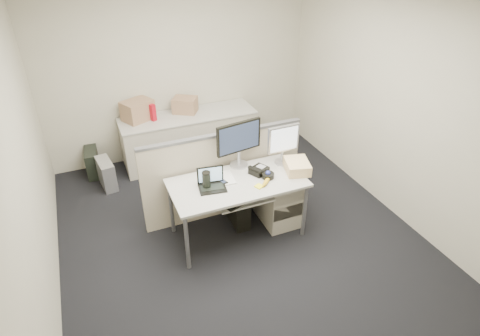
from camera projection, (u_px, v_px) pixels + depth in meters
name	position (u px, v px, depth m)	size (l,w,h in m)	color
floor	(238.00, 233.00, 4.82)	(4.00, 4.50, 0.01)	black
wall_back	(179.00, 68.00, 5.87)	(4.00, 0.02, 2.70)	#B2AC99
wall_front	(384.00, 290.00, 2.34)	(4.00, 0.02, 2.70)	#B2AC99
wall_left	(23.00, 172.00, 3.45)	(0.02, 4.50, 2.70)	#B2AC99
wall_right	(392.00, 103.00, 4.77)	(0.02, 4.50, 2.70)	#B2AC99
desk	(237.00, 187.00, 4.47)	(1.50, 0.75, 0.73)	#B0ADA6
keyboard_tray	(244.00, 199.00, 4.35)	(0.62, 0.32, 0.02)	#B0ADA6
drawer_pedestal	(278.00, 198.00, 4.87)	(0.40, 0.55, 0.65)	#B3AA96
cubicle_partition	(224.00, 176.00, 4.88)	(2.00, 0.06, 1.10)	#C1AF99
back_counter	(190.00, 138.00, 6.14)	(2.00, 0.60, 0.72)	#B3AA96
monitor_main	(239.00, 144.00, 4.59)	(0.56, 0.22, 0.56)	black
monitor_small	(283.00, 145.00, 4.66)	(0.39, 0.19, 0.48)	#B7B7BC
laptop	(212.00, 180.00, 4.26)	(0.29, 0.22, 0.22)	black
trackball	(268.00, 175.00, 4.49)	(0.14, 0.14, 0.05)	black
desk_phone	(259.00, 170.00, 4.58)	(0.20, 0.16, 0.06)	black
paper_stack	(223.00, 178.00, 4.48)	(0.23, 0.29, 0.01)	silver
sticky_pad	(259.00, 186.00, 4.35)	(0.08, 0.08, 0.01)	#FFF21E
travel_mug	(206.00, 181.00, 4.28)	(0.09, 0.09, 0.19)	black
banana	(266.00, 182.00, 4.40)	(0.20, 0.05, 0.04)	gold
cellphone	(223.00, 182.00, 4.42)	(0.06, 0.11, 0.02)	black
manila_folders	(297.00, 166.00, 4.60)	(0.26, 0.33, 0.12)	#F1CC90
keyboard	(241.00, 200.00, 4.29)	(0.42, 0.15, 0.02)	black
pc_tower_desk	(238.00, 208.00, 4.89)	(0.18, 0.45, 0.42)	black
pc_tower_spare_dark	(92.00, 162.00, 5.83)	(0.17, 0.42, 0.39)	black
pc_tower_spare_silver	(106.00, 174.00, 5.56)	(0.17, 0.43, 0.40)	#B7B7BC
cardboard_box_left	(138.00, 111.00, 5.74)	(0.41, 0.31, 0.31)	#9F7F5A
cardboard_box_right	(185.00, 106.00, 5.98)	(0.34, 0.26, 0.25)	#9F7F5A
red_binder	(149.00, 111.00, 5.78)	(0.07, 0.28, 0.26)	#AC0C1B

